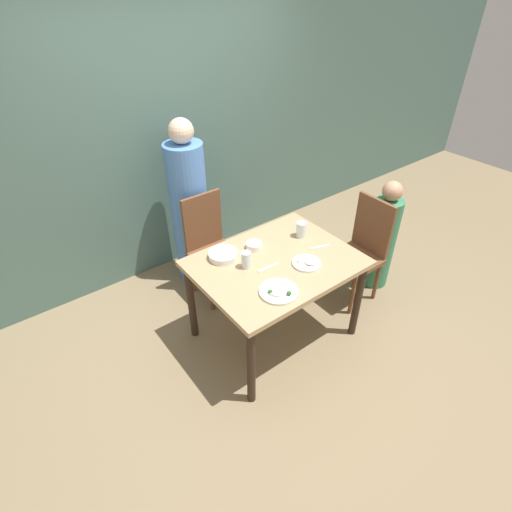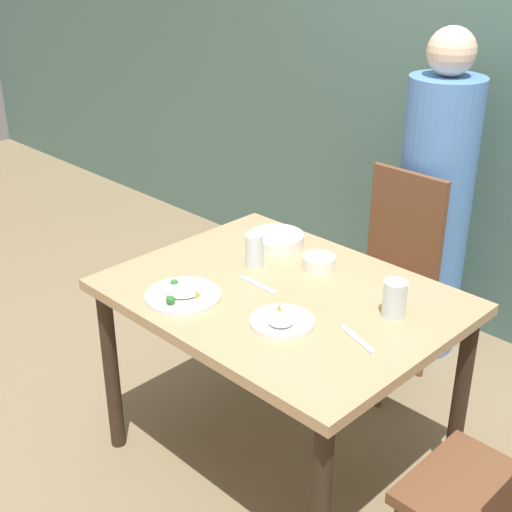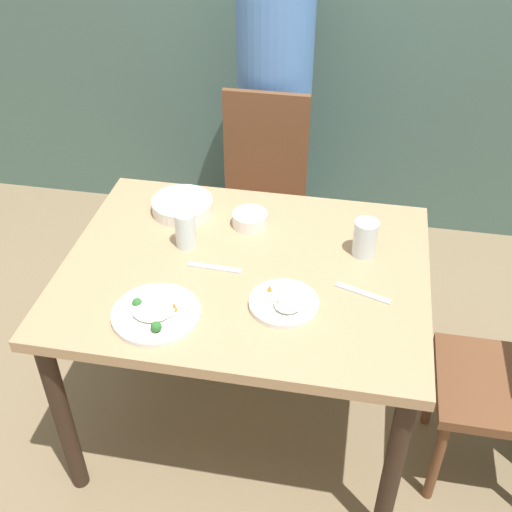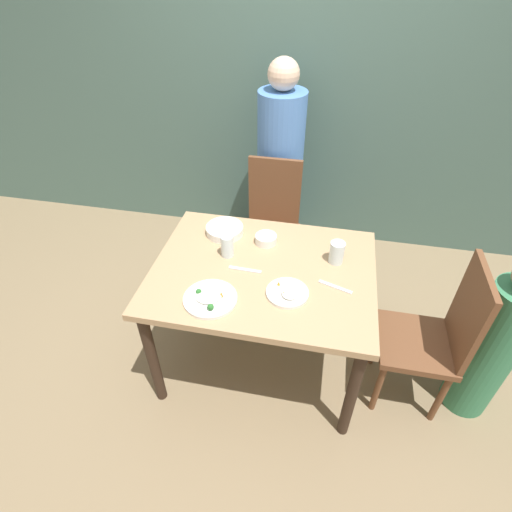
% 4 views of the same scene
% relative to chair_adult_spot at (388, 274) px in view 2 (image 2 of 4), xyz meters
% --- Properties ---
extents(ground_plane, '(10.00, 10.00, 0.00)m').
position_rel_chair_adult_spot_xyz_m(ground_plane, '(0.09, -0.81, -0.51)').
color(ground_plane, '#847051').
extents(wall_back, '(10.00, 0.06, 2.70)m').
position_rel_chair_adult_spot_xyz_m(wall_back, '(0.09, 0.69, 0.84)').
color(wall_back, '#4C6B60').
rests_on(wall_back, ground_plane).
extents(dining_table, '(1.20, 0.92, 0.77)m').
position_rel_chair_adult_spot_xyz_m(dining_table, '(0.09, -0.81, 0.16)').
color(dining_table, tan).
rests_on(dining_table, ground_plane).
extents(chair_adult_spot, '(0.40, 0.40, 0.97)m').
position_rel_chair_adult_spot_xyz_m(chair_adult_spot, '(0.00, 0.00, 0.00)').
color(chair_adult_spot, brown).
rests_on(chair_adult_spot, ground_plane).
extents(chair_child_spot, '(0.40, 0.40, 0.97)m').
position_rel_chair_adult_spot_xyz_m(chair_child_spot, '(1.03, -0.87, 0.00)').
color(chair_child_spot, brown).
rests_on(chair_child_spot, ground_plane).
extents(person_adult, '(0.34, 0.34, 1.57)m').
position_rel_chair_adult_spot_xyz_m(person_adult, '(0.00, 0.34, 0.21)').
color(person_adult, '#5184D1').
rests_on(person_adult, ground_plane).
extents(bowl_curry, '(0.22, 0.22, 0.05)m').
position_rel_chair_adult_spot_xyz_m(bowl_curry, '(-0.20, -0.53, 0.28)').
color(bowl_curry, white).
rests_on(bowl_curry, dining_table).
extents(plate_rice_adult, '(0.27, 0.27, 0.05)m').
position_rel_chair_adult_spot_xyz_m(plate_rice_adult, '(-0.13, -1.09, 0.27)').
color(plate_rice_adult, white).
rests_on(plate_rice_adult, dining_table).
extents(plate_rice_child, '(0.21, 0.21, 0.05)m').
position_rel_chair_adult_spot_xyz_m(plate_rice_child, '(0.24, -0.98, 0.27)').
color(plate_rice_child, white).
rests_on(plate_rice_child, dining_table).
extents(bowl_rice_small, '(0.12, 0.12, 0.05)m').
position_rel_chair_adult_spot_xyz_m(bowl_rice_small, '(0.06, -0.57, 0.28)').
color(bowl_rice_small, white).
rests_on(bowl_rice_small, dining_table).
extents(glass_water_tall, '(0.07, 0.07, 0.13)m').
position_rel_chair_adult_spot_xyz_m(glass_water_tall, '(-0.13, -0.73, 0.32)').
color(glass_water_tall, silver).
rests_on(glass_water_tall, dining_table).
extents(glass_water_short, '(0.08, 0.08, 0.13)m').
position_rel_chair_adult_spot_xyz_m(glass_water_short, '(0.47, -0.67, 0.32)').
color(glass_water_short, silver).
rests_on(glass_water_short, dining_table).
extents(fork_steel, '(0.18, 0.08, 0.01)m').
position_rel_chair_adult_spot_xyz_m(fork_steel, '(0.48, -0.87, 0.26)').
color(fork_steel, silver).
rests_on(fork_steel, dining_table).
extents(spoon_steel, '(0.18, 0.03, 0.01)m').
position_rel_chair_adult_spot_xyz_m(spoon_steel, '(-0.01, -0.83, 0.26)').
color(spoon_steel, silver).
rests_on(spoon_steel, dining_table).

